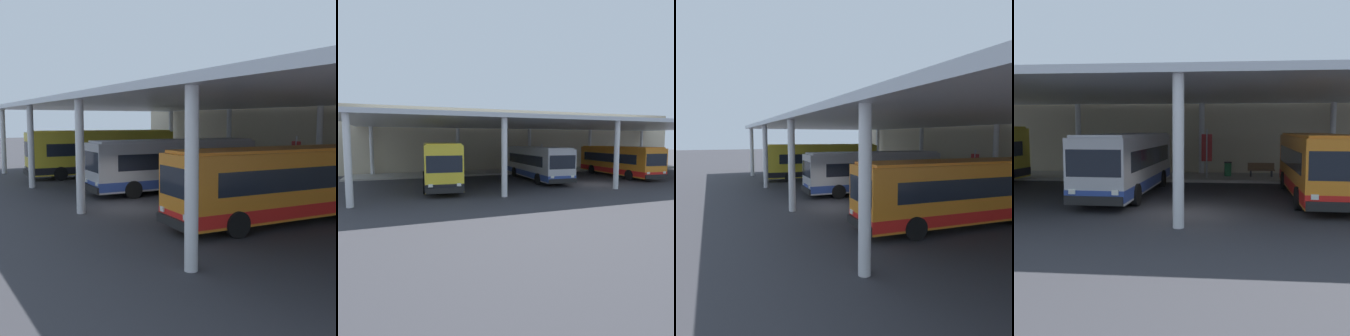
{
  "view_description": "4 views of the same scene",
  "coord_description": "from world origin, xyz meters",
  "views": [
    {
      "loc": [
        19.51,
        -9.34,
        4.27
      ],
      "look_at": [
        -0.01,
        2.21,
        1.87
      ],
      "focal_mm": 47.37,
      "sensor_mm": 36.0,
      "label": 1
    },
    {
      "loc": [
        -15.87,
        -20.67,
        3.73
      ],
      "look_at": [
        -6.98,
        3.31,
        1.36
      ],
      "focal_mm": 31.19,
      "sensor_mm": 36.0,
      "label": 2
    },
    {
      "loc": [
        17.59,
        -6.75,
        4.25
      ],
      "look_at": [
        -5.72,
        3.21,
        1.78
      ],
      "focal_mm": 33.45,
      "sensor_mm": 36.0,
      "label": 3
    },
    {
      "loc": [
        1.48,
        -16.34,
        3.41
      ],
      "look_at": [
        -0.53,
        4.23,
        1.44
      ],
      "focal_mm": 43.77,
      "sensor_mm": 36.0,
      "label": 4
    }
  ],
  "objects": [
    {
      "name": "bench_waiting",
      "position": [
        4.15,
        11.82,
        0.66
      ],
      "size": [
        1.8,
        0.45,
        0.92
      ],
      "color": "brown",
      "rests_on": "platform_kerb"
    },
    {
      "name": "banner_sign",
      "position": [
        0.47,
        10.94,
        1.98
      ],
      "size": [
        0.7,
        0.12,
        3.2
      ],
      "color": "#B2B2B7",
      "rests_on": "platform_kerb"
    },
    {
      "name": "canopy_shelter",
      "position": [
        0.0,
        5.5,
        5.29
      ],
      "size": [
        40.0,
        17.0,
        5.55
      ],
      "color": "silver",
      "rests_on": "ground"
    },
    {
      "name": "station_building_facade",
      "position": [
        0.0,
        15.0,
        3.84
      ],
      "size": [
        48.0,
        1.6,
        7.68
      ],
      "primitive_type": "cube",
      "color": "#C1B293",
      "rests_on": "ground"
    },
    {
      "name": "bus_second_bay",
      "position": [
        -3.37,
        4.62,
        1.66
      ],
      "size": [
        3.06,
        10.64,
        3.17
      ],
      "color": "#B7B7BC",
      "rests_on": "ground"
    },
    {
      "name": "trash_bin",
      "position": [
        1.9,
        11.87,
        0.68
      ],
      "size": [
        0.52,
        0.52,
        0.98
      ],
      "color": "#236638",
      "rests_on": "platform_kerb"
    },
    {
      "name": "bus_middle_bay",
      "position": [
        6.07,
        4.22,
        1.66
      ],
      "size": [
        3.07,
        10.64,
        3.17
      ],
      "color": "orange",
      "rests_on": "ground"
    },
    {
      "name": "ground_plane",
      "position": [
        0.0,
        0.0,
        0.0
      ],
      "size": [
        200.0,
        200.0,
        0.0
      ],
      "primitive_type": "plane",
      "color": "#333338"
    },
    {
      "name": "platform_kerb",
      "position": [
        0.0,
        11.75,
        0.09
      ],
      "size": [
        42.0,
        4.5,
        0.18
      ],
      "primitive_type": "cube",
      "color": "#A39E93",
      "rests_on": "ground"
    }
  ]
}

